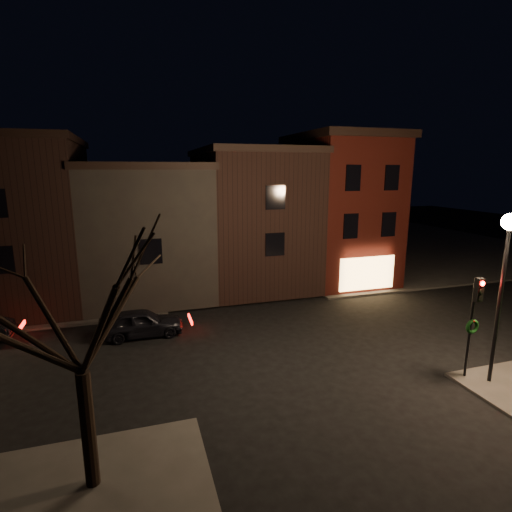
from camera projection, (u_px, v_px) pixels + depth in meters
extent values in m
plane|color=black|center=(283.00, 341.00, 19.26)|extent=(120.00, 120.00, 0.00)
cube|color=#2D2B28|center=(388.00, 245.00, 43.72)|extent=(30.00, 30.00, 0.12)
cube|color=#4A120D|center=(339.00, 211.00, 29.37)|extent=(6.00, 8.00, 10.00)
cube|color=black|center=(343.00, 137.00, 28.26)|extent=(6.50, 8.50, 0.50)
cube|color=#EFB96B|center=(367.00, 273.00, 26.37)|extent=(4.00, 0.12, 2.20)
cube|color=black|center=(251.00, 220.00, 28.52)|extent=(7.00, 10.00, 9.00)
cube|color=black|center=(251.00, 152.00, 27.53)|extent=(7.30, 10.30, 0.40)
cube|color=black|center=(147.00, 231.00, 26.53)|extent=(7.50, 10.00, 8.00)
cube|color=black|center=(143.00, 167.00, 25.64)|extent=(7.80, 10.30, 0.40)
cube|color=black|center=(23.00, 224.00, 24.27)|extent=(7.00, 10.00, 9.50)
cube|color=black|center=(12.00, 140.00, 23.23)|extent=(7.30, 10.30, 0.40)
cylinder|color=black|center=(499.00, 307.00, 14.80)|extent=(0.14, 0.14, 6.00)
sphere|color=#FFD18C|center=(510.00, 222.00, 14.13)|extent=(0.60, 0.60, 0.60)
cylinder|color=black|center=(470.00, 328.00, 15.40)|extent=(0.10, 0.10, 4.00)
cube|color=black|center=(479.00, 290.00, 14.89)|extent=(0.28, 0.22, 0.90)
cylinder|color=#FF0C07|center=(482.00, 283.00, 14.72)|extent=(0.18, 0.06, 0.18)
cylinder|color=black|center=(481.00, 291.00, 14.78)|extent=(0.18, 0.06, 0.18)
cylinder|color=black|center=(481.00, 298.00, 14.84)|extent=(0.18, 0.06, 0.18)
torus|color=#0C380F|center=(472.00, 327.00, 15.29)|extent=(0.58, 0.14, 0.58)
sphere|color=#990C0C|center=(473.00, 321.00, 15.23)|extent=(0.12, 0.12, 0.12)
cylinder|color=black|center=(88.00, 429.00, 10.05)|extent=(0.36, 0.36, 3.15)
imported|color=black|center=(141.00, 323.00, 19.76)|extent=(4.06, 1.65, 1.38)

